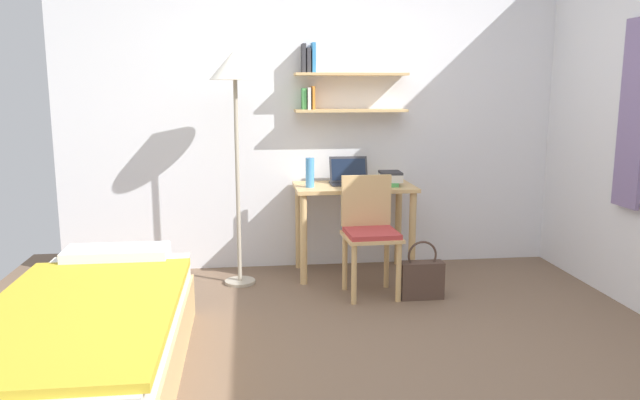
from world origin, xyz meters
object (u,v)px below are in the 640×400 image
(standing_lamp, at_px, (235,79))
(water_bottle, at_px, (310,173))
(desk_chair, at_px, (370,229))
(laptop, at_px, (349,177))
(desk, at_px, (354,203))
(bed, at_px, (88,344))
(handbag, at_px, (422,278))
(book_stack, at_px, (390,178))

(standing_lamp, bearing_deg, water_bottle, 8.51)
(desk_chair, height_order, laptop, laptop)
(desk, bearing_deg, water_bottle, -170.03)
(bed, height_order, water_bottle, water_bottle)
(standing_lamp, bearing_deg, laptop, 14.16)
(bed, xyz_separation_m, desk, (1.69, 1.79, 0.36))
(bed, height_order, desk, desk)
(desk, xyz_separation_m, water_bottle, (-0.37, -0.06, 0.27))
(water_bottle, bearing_deg, standing_lamp, -171.49)
(desk, relative_size, standing_lamp, 0.54)
(laptop, distance_m, water_bottle, 0.38)
(desk_chair, xyz_separation_m, handbag, (0.36, -0.16, -0.34))
(laptop, bearing_deg, desk_chair, -84.18)
(water_bottle, xyz_separation_m, handbag, (0.76, -0.60, -0.71))
(water_bottle, bearing_deg, handbag, -38.17)
(desk, bearing_deg, standing_lamp, -170.92)
(desk, relative_size, laptop, 3.00)
(book_stack, bearing_deg, handbag, -80.75)
(standing_lamp, relative_size, water_bottle, 7.69)
(bed, distance_m, desk_chair, 2.17)
(desk, relative_size, desk_chair, 1.10)
(laptop, xyz_separation_m, book_stack, (0.32, -0.12, 0.00))
(desk_chair, bearing_deg, bed, -143.14)
(laptop, bearing_deg, handbag, -60.58)
(standing_lamp, relative_size, laptop, 5.61)
(handbag, bearing_deg, desk_chair, 155.56)
(desk, xyz_separation_m, laptop, (-0.03, 0.08, 0.21))
(standing_lamp, bearing_deg, handbag, -21.08)
(handbag, bearing_deg, desk, 120.67)
(bed, xyz_separation_m, book_stack, (1.98, 1.75, 0.57))
(desk_chair, height_order, standing_lamp, standing_lamp)
(book_stack, bearing_deg, desk, 171.93)
(desk, xyz_separation_m, handbag, (0.39, -0.66, -0.45))
(book_stack, height_order, handbag, book_stack)
(water_bottle, height_order, book_stack, water_bottle)
(bed, bearing_deg, water_bottle, 52.56)
(desk, relative_size, handbag, 2.23)
(bed, distance_m, laptop, 2.56)
(bed, bearing_deg, laptop, 48.35)
(laptop, bearing_deg, desk, -72.10)
(handbag, bearing_deg, standing_lamp, 158.92)
(book_stack, distance_m, handbag, 0.91)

